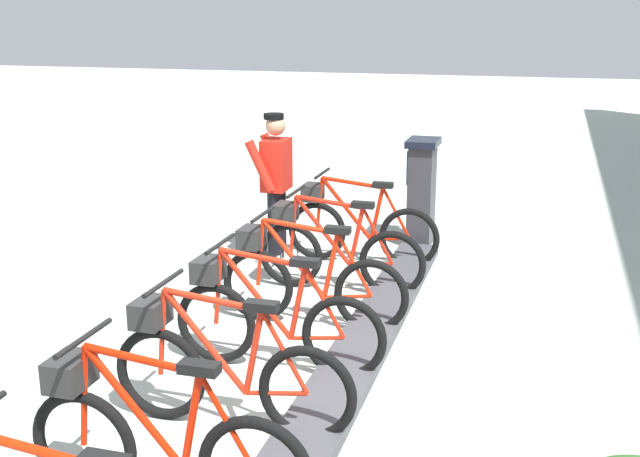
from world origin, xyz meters
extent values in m
plane|color=#AEB9AD|center=(0.00, 0.00, 0.00)|extent=(60.00, 60.00, 0.00)
cube|color=#47474C|center=(0.00, 0.00, 0.05)|extent=(0.44, 7.43, 0.10)
cube|color=#38383D|center=(0.05, -4.06, 0.60)|extent=(0.28, 0.44, 1.20)
cube|color=#194C8C|center=(0.20, -4.06, 0.95)|extent=(0.03, 0.30, 0.40)
cube|color=black|center=(0.05, -4.06, 1.24)|extent=(0.36, 0.52, 0.08)
torus|color=black|center=(0.03, -3.12, 0.33)|extent=(0.67, 0.07, 0.67)
torus|color=black|center=(1.07, -3.11, 0.33)|extent=(0.67, 0.07, 0.67)
cylinder|color=red|center=(0.73, -3.12, 0.61)|extent=(0.60, 0.05, 0.70)
cylinder|color=red|center=(0.39, -3.12, 0.58)|extent=(0.16, 0.04, 0.61)
cylinder|color=red|center=(0.67, -3.12, 0.92)|extent=(0.69, 0.05, 0.11)
cylinder|color=red|center=(0.24, -3.12, 0.31)|extent=(0.43, 0.03, 0.09)
cylinder|color=red|center=(0.18, -3.12, 0.61)|extent=(0.33, 0.03, 0.56)
cylinder|color=red|center=(1.04, -3.11, 0.64)|extent=(0.10, 0.04, 0.62)
cube|color=black|center=(0.33, -3.12, 0.91)|extent=(0.22, 0.10, 0.06)
cylinder|color=black|center=(1.01, -3.11, 1.00)|extent=(0.03, 0.54, 0.03)
cube|color=#2D2D2D|center=(1.12, -3.11, 0.78)|extent=(0.20, 0.28, 0.18)
torus|color=black|center=(0.03, -2.17, 0.33)|extent=(0.67, 0.07, 0.67)
torus|color=black|center=(1.07, -2.17, 0.33)|extent=(0.67, 0.07, 0.67)
cylinder|color=red|center=(0.73, -2.17, 0.61)|extent=(0.60, 0.05, 0.70)
cylinder|color=red|center=(0.39, -2.17, 0.58)|extent=(0.16, 0.04, 0.61)
cylinder|color=red|center=(0.67, -2.17, 0.92)|extent=(0.69, 0.05, 0.11)
cylinder|color=red|center=(0.24, -2.17, 0.31)|extent=(0.43, 0.03, 0.09)
cylinder|color=red|center=(0.18, -2.17, 0.61)|extent=(0.33, 0.03, 0.56)
cylinder|color=red|center=(1.04, -2.17, 0.64)|extent=(0.10, 0.04, 0.62)
cube|color=black|center=(0.33, -2.17, 0.91)|extent=(0.22, 0.10, 0.06)
cylinder|color=black|center=(1.01, -2.17, 1.00)|extent=(0.03, 0.54, 0.03)
cube|color=#2D2D2D|center=(1.12, -2.17, 0.78)|extent=(0.20, 0.28, 0.18)
torus|color=black|center=(0.03, -1.22, 0.33)|extent=(0.67, 0.07, 0.67)
torus|color=black|center=(1.07, -1.22, 0.33)|extent=(0.67, 0.07, 0.67)
cylinder|color=red|center=(0.73, -1.22, 0.61)|extent=(0.60, 0.05, 0.70)
cylinder|color=red|center=(0.39, -1.22, 0.58)|extent=(0.16, 0.04, 0.61)
cylinder|color=red|center=(0.67, -1.22, 0.92)|extent=(0.69, 0.05, 0.11)
cylinder|color=red|center=(0.24, -1.22, 0.31)|extent=(0.43, 0.03, 0.09)
cylinder|color=red|center=(0.18, -1.22, 0.61)|extent=(0.33, 0.03, 0.56)
cylinder|color=red|center=(1.04, -1.22, 0.64)|extent=(0.10, 0.04, 0.62)
cube|color=black|center=(0.33, -1.22, 0.91)|extent=(0.22, 0.10, 0.06)
cylinder|color=black|center=(1.01, -1.22, 1.00)|extent=(0.03, 0.54, 0.03)
cube|color=#2D2D2D|center=(1.12, -1.22, 0.78)|extent=(0.20, 0.28, 0.18)
torus|color=black|center=(0.03, -0.28, 0.33)|extent=(0.67, 0.07, 0.67)
torus|color=black|center=(1.07, -0.27, 0.33)|extent=(0.67, 0.07, 0.67)
cylinder|color=red|center=(0.73, -0.27, 0.61)|extent=(0.60, 0.05, 0.70)
cylinder|color=red|center=(0.39, -0.27, 0.58)|extent=(0.16, 0.04, 0.61)
cylinder|color=red|center=(0.67, -0.27, 0.92)|extent=(0.69, 0.05, 0.11)
cylinder|color=red|center=(0.24, -0.27, 0.31)|extent=(0.43, 0.03, 0.09)
cylinder|color=red|center=(0.18, -0.27, 0.61)|extent=(0.33, 0.03, 0.56)
cylinder|color=red|center=(1.04, -0.27, 0.64)|extent=(0.10, 0.04, 0.62)
cube|color=black|center=(0.33, -0.27, 0.91)|extent=(0.22, 0.10, 0.06)
cylinder|color=black|center=(1.01, -0.27, 1.00)|extent=(0.03, 0.54, 0.03)
cube|color=#2D2D2D|center=(1.12, -0.27, 0.78)|extent=(0.20, 0.28, 0.18)
torus|color=black|center=(0.03, 0.67, 0.33)|extent=(0.67, 0.07, 0.67)
torus|color=black|center=(1.07, 0.68, 0.33)|extent=(0.67, 0.07, 0.67)
cylinder|color=red|center=(0.73, 0.67, 0.61)|extent=(0.60, 0.05, 0.70)
cylinder|color=red|center=(0.39, 0.67, 0.58)|extent=(0.16, 0.04, 0.61)
cylinder|color=red|center=(0.67, 0.67, 0.92)|extent=(0.69, 0.05, 0.11)
cylinder|color=red|center=(0.24, 0.67, 0.31)|extent=(0.43, 0.03, 0.09)
cylinder|color=red|center=(0.18, 0.67, 0.61)|extent=(0.33, 0.03, 0.56)
cylinder|color=red|center=(1.04, 0.68, 0.64)|extent=(0.10, 0.04, 0.62)
cube|color=black|center=(0.33, 0.67, 0.91)|extent=(0.22, 0.10, 0.06)
cylinder|color=black|center=(1.01, 0.68, 1.00)|extent=(0.03, 0.54, 0.03)
cube|color=#2D2D2D|center=(1.12, 0.68, 0.78)|extent=(0.20, 0.28, 0.18)
torus|color=black|center=(1.07, 1.62, 0.33)|extent=(0.67, 0.07, 0.67)
cylinder|color=red|center=(0.73, 1.62, 0.61)|extent=(0.60, 0.05, 0.70)
cylinder|color=red|center=(0.39, 1.62, 0.58)|extent=(0.16, 0.04, 0.61)
cylinder|color=red|center=(0.67, 1.62, 0.92)|extent=(0.69, 0.05, 0.11)
cylinder|color=red|center=(0.18, 1.62, 0.61)|extent=(0.33, 0.03, 0.56)
cylinder|color=red|center=(1.04, 1.62, 0.64)|extent=(0.10, 0.04, 0.62)
cube|color=black|center=(0.33, 1.62, 0.91)|extent=(0.22, 0.10, 0.06)
cylinder|color=black|center=(1.01, 1.62, 1.00)|extent=(0.03, 0.54, 0.03)
cube|color=#2D2D2D|center=(1.12, 1.62, 0.78)|extent=(0.20, 0.28, 0.18)
cylinder|color=red|center=(0.67, 2.57, 0.92)|extent=(0.69, 0.05, 0.11)
cube|color=white|center=(1.55, -2.85, 0.05)|extent=(0.26, 0.12, 0.10)
cube|color=white|center=(1.44, -3.07, 0.05)|extent=(0.26, 0.12, 0.10)
cylinder|color=black|center=(1.49, -2.86, 0.43)|extent=(0.15, 0.15, 0.82)
cylinder|color=black|center=(1.50, -3.06, 0.43)|extent=(0.15, 0.15, 0.82)
cube|color=red|center=(1.50, -2.96, 1.10)|extent=(0.27, 0.41, 0.56)
cylinder|color=red|center=(1.59, -2.70, 1.13)|extent=(0.34, 0.11, 0.57)
cylinder|color=red|center=(1.61, -3.22, 1.13)|extent=(0.34, 0.11, 0.57)
sphere|color=tan|center=(1.50, -2.96, 1.53)|extent=(0.22, 0.22, 0.22)
cylinder|color=black|center=(1.52, -2.96, 1.63)|extent=(0.22, 0.22, 0.06)
camera|label=1|loc=(-1.36, 5.13, 2.74)|focal=44.48mm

